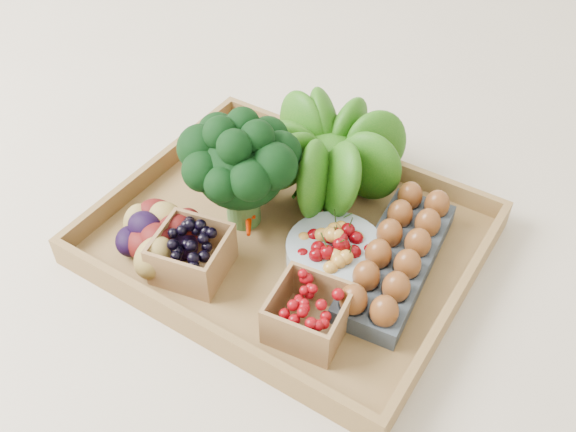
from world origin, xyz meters
The scene contains 10 objects.
ground centered at (0.00, 0.00, 0.00)m, with size 4.00×4.00×0.00m, color beige.
tray centered at (0.00, 0.00, 0.01)m, with size 0.55×0.45×0.01m, color olive.
carrots centered at (-0.13, 0.07, 0.04)m, with size 0.21×0.15×0.05m, color red, non-canonical shape.
lettuce centered at (-0.01, 0.14, 0.10)m, with size 0.17×0.17×0.17m, color #0E4E0C.
broccoli centered at (-0.08, 0.00, 0.08)m, with size 0.18×0.18×0.14m, color black, non-canonical shape.
cherry_bowl centered at (0.09, -0.01, 0.03)m, with size 0.14×0.14×0.04m, color #8C9EA5.
egg_carton centered at (0.17, 0.03, 0.03)m, with size 0.10×0.28×0.03m, color #3D464E.
potatoes centered at (-0.15, -0.12, 0.06)m, with size 0.15×0.15×0.09m, color #430B0A, non-canonical shape.
punnet_blackberry centered at (-0.08, -0.13, 0.05)m, with size 0.10×0.10×0.07m, color black.
punnet_raspberry centered at (0.12, -0.13, 0.05)m, with size 0.10×0.10×0.07m, color #72050A.
Camera 1 is at (0.37, -0.58, 0.73)m, focal length 40.00 mm.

